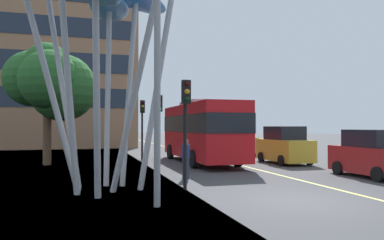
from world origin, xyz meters
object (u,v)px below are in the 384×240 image
at_px(car_parked_far, 284,146).
at_px(traffic_light_island_mid, 142,117).
at_px(car_side_street, 237,142).
at_px(car_far_side, 212,139).
at_px(red_bus, 201,129).
at_px(traffic_light_kerb_near, 186,111).
at_px(leaf_sculpture, 102,0).
at_px(car_parked_mid, 374,155).
at_px(pedestrian, 186,159).
at_px(street_lamp, 168,27).
at_px(traffic_light_kerb_far, 159,116).

bearing_deg(car_parked_far, traffic_light_island_mid, 150.87).
bearing_deg(car_side_street, car_parked_far, -90.72).
xyz_separation_m(car_side_street, car_far_side, (0.20, 6.50, -0.00)).
xyz_separation_m(red_bus, traffic_light_kerb_near, (-3.40, -9.03, 0.70)).
height_order(red_bus, car_far_side, red_bus).
relative_size(leaf_sculpture, car_parked_far, 2.16).
bearing_deg(traffic_light_kerb_near, car_parked_mid, 6.00).
xyz_separation_m(traffic_light_kerb_near, car_parked_far, (7.93, 7.24, -1.70)).
bearing_deg(traffic_light_island_mid, red_bus, -38.30).
relative_size(leaf_sculpture, traffic_light_island_mid, 2.23).
distance_m(leaf_sculpture, traffic_light_island_mid, 11.83).
height_order(red_bus, traffic_light_island_mid, traffic_light_island_mid).
height_order(red_bus, pedestrian, red_bus).
relative_size(red_bus, leaf_sculpture, 1.15).
height_order(leaf_sculpture, car_far_side, leaf_sculpture).
relative_size(traffic_light_kerb_near, pedestrian, 2.28).
bearing_deg(pedestrian, car_parked_mid, -13.68).
relative_size(car_parked_mid, car_side_street, 1.00).
height_order(red_bus, car_parked_far, red_bus).
bearing_deg(red_bus, traffic_light_kerb_near, -110.63).
bearing_deg(street_lamp, red_bus, 68.27).
height_order(street_lamp, pedestrian, street_lamp).
bearing_deg(car_parked_mid, pedestrian, 166.32).
bearing_deg(red_bus, traffic_light_island_mid, 141.70).
bearing_deg(street_lamp, car_parked_mid, 18.40).
bearing_deg(car_far_side, car_side_street, -91.74).
xyz_separation_m(car_far_side, street_lamp, (-9.34, -23.25, 3.93)).
distance_m(red_bus, street_lamp, 12.56).
bearing_deg(pedestrian, red_bus, 67.00).
height_order(red_bus, leaf_sculpture, leaf_sculpture).
relative_size(car_side_street, car_far_side, 0.88).
height_order(car_parked_far, car_far_side, car_parked_far).
bearing_deg(traffic_light_kerb_far, traffic_light_kerb_near, -92.17).
bearing_deg(traffic_light_kerb_near, car_far_side, 68.56).
bearing_deg(traffic_light_island_mid, car_parked_mid, -51.91).
relative_size(traffic_light_kerb_near, car_parked_far, 0.95).
height_order(traffic_light_kerb_far, car_side_street, traffic_light_kerb_far).
bearing_deg(traffic_light_kerb_near, pedestrian, 74.87).
bearing_deg(car_far_side, street_lamp, -111.89).
distance_m(car_side_street, street_lamp, 19.48).
bearing_deg(car_parked_far, street_lamp, -133.44).
bearing_deg(traffic_light_island_mid, car_parked_far, -29.13).
distance_m(car_side_street, car_far_side, 6.50).
bearing_deg(car_parked_mid, car_side_street, 92.32).
relative_size(car_side_street, pedestrian, 2.34).
height_order(leaf_sculpture, street_lamp, leaf_sculpture).
bearing_deg(pedestrian, leaf_sculpture, -149.10).
bearing_deg(car_far_side, pedestrian, -112.37).
height_order(red_bus, traffic_light_kerb_far, traffic_light_kerb_far).
xyz_separation_m(red_bus, car_parked_far, (4.53, -1.79, -1.00)).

